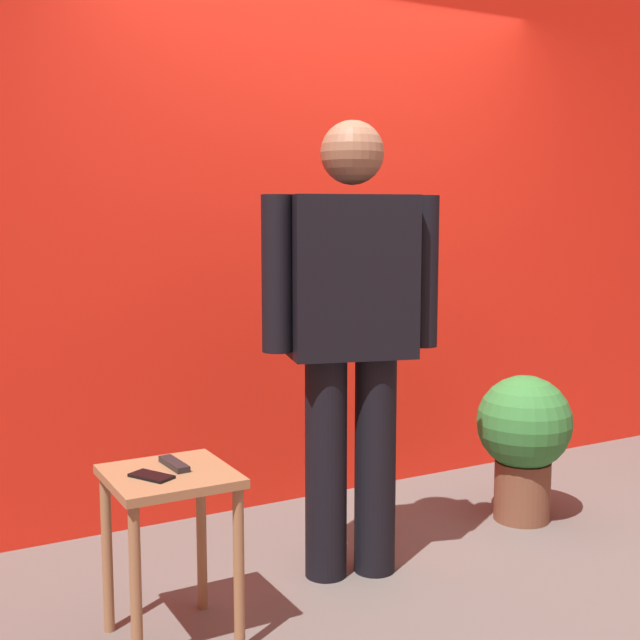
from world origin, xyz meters
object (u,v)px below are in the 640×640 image
standing_person (351,327)px  cell_phone (152,476)px  side_table (170,508)px  tv_remote (174,464)px  potted_plant (524,435)px

standing_person → cell_phone: size_ratio=12.34×
side_table → cell_phone: cell_phone is taller
cell_phone → tv_remote: bearing=7.6°
standing_person → side_table: bearing=-167.7°
cell_phone → potted_plant: size_ratio=0.21×
standing_person → side_table: (-0.80, -0.17, -0.53)m
tv_remote → potted_plant: 1.80m
standing_person → cell_phone: 0.98m
cell_phone → potted_plant: 1.91m
side_table → potted_plant: size_ratio=0.85×
standing_person → tv_remote: standing_person is taller
side_table → tv_remote: size_ratio=3.45×
cell_phone → tv_remote: 0.13m
standing_person → side_table: standing_person is taller
side_table → cell_phone: (-0.07, -0.03, 0.13)m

